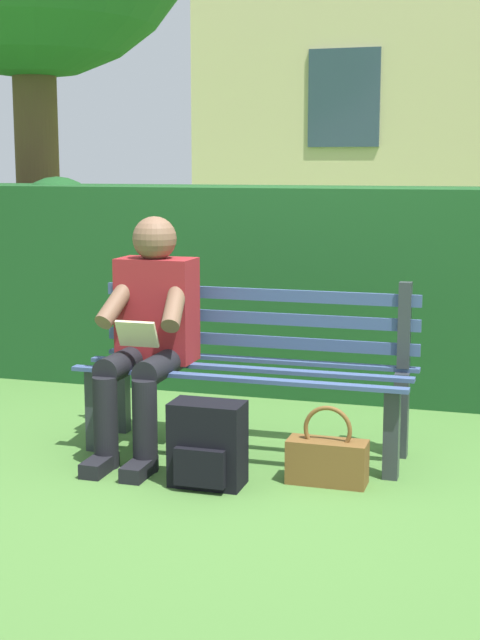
{
  "coord_description": "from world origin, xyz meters",
  "views": [
    {
      "loc": [
        -1.27,
        4.29,
        1.43
      ],
      "look_at": [
        0.0,
        0.1,
        0.69
      ],
      "focal_mm": 52.39,
      "sensor_mm": 36.0,
      "label": 1
    }
  ],
  "objects_px": {
    "park_bench": "(250,364)",
    "person_seated": "(148,330)",
    "handbag": "(327,459)",
    "backpack": "(207,445)"
  },
  "relations": [
    {
      "from": "backpack",
      "to": "handbag",
      "type": "xyz_separation_m",
      "value": [
        -0.51,
        -0.18,
        -0.07
      ]
    },
    {
      "from": "park_bench",
      "to": "backpack",
      "type": "distance_m",
      "value": 0.63
    },
    {
      "from": "handbag",
      "to": "backpack",
      "type": "bearing_deg",
      "value": 19.13
    },
    {
      "from": "park_bench",
      "to": "person_seated",
      "type": "distance_m",
      "value": 0.54
    },
    {
      "from": "park_bench",
      "to": "person_seated",
      "type": "relative_size",
      "value": 1.41
    },
    {
      "from": "park_bench",
      "to": "backpack",
      "type": "bearing_deg",
      "value": 86.81
    },
    {
      "from": "park_bench",
      "to": "handbag",
      "type": "bearing_deg",
      "value": 139.97
    },
    {
      "from": "park_bench",
      "to": "backpack",
      "type": "relative_size",
      "value": 4.31
    },
    {
      "from": "person_seated",
      "to": "handbag",
      "type": "xyz_separation_m",
      "value": [
        -0.95,
        0.22,
        -0.5
      ]
    },
    {
      "from": "person_seated",
      "to": "park_bench",
      "type": "bearing_deg",
      "value": -159.0
    }
  ]
}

